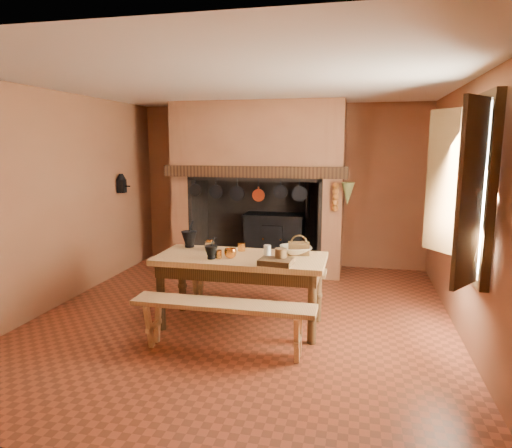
{
  "coord_description": "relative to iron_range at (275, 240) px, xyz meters",
  "views": [
    {
      "loc": [
        1.33,
        -5.18,
        2.1
      ],
      "look_at": [
        0.1,
        0.3,
        1.13
      ],
      "focal_mm": 32.0,
      "sensor_mm": 36.0,
      "label": 1
    }
  ],
  "objects": [
    {
      "name": "brass_mug_b",
      "position": [
        0.02,
        -2.43,
        0.41
      ],
      "size": [
        0.1,
        0.1,
        0.1
      ],
      "primitive_type": "cylinder",
      "rotation": [
        0.0,
        0.0,
        0.06
      ],
      "color": "orange",
      "rests_on": "work_table"
    },
    {
      "name": "ceiling",
      "position": [
        0.04,
        -2.45,
        2.32
      ],
      "size": [
        5.5,
        5.5,
        0.0
      ],
      "primitive_type": "plane",
      "rotation": [
        3.14,
        0.0,
        0.0
      ],
      "color": "silver",
      "rests_on": "back_wall"
    },
    {
      "name": "bench_front",
      "position": [
        0.08,
        -3.4,
        -0.08
      ],
      "size": [
        1.9,
        0.33,
        0.53
      ],
      "color": "tan",
      "rests_on": "floor"
    },
    {
      "name": "back_wall",
      "position": [
        0.04,
        0.3,
        0.92
      ],
      "size": [
        5.0,
        0.02,
        2.8
      ],
      "primitive_type": "cube",
      "color": "brown",
      "rests_on": "floor"
    },
    {
      "name": "wall_right",
      "position": [
        2.54,
        -2.45,
        0.92
      ],
      "size": [
        0.02,
        5.5,
        2.8
      ],
      "primitive_type": "cube",
      "color": "brown",
      "rests_on": "floor"
    },
    {
      "name": "glass_jar",
      "position": [
        0.39,
        -2.68,
        0.43
      ],
      "size": [
        0.11,
        0.11,
        0.15
      ],
      "primitive_type": "cylinder",
      "rotation": [
        0.0,
        0.0,
        0.39
      ],
      "color": "beige",
      "rests_on": "work_table"
    },
    {
      "name": "wall_front",
      "position": [
        0.04,
        -5.2,
        0.92
      ],
      "size": [
        5.0,
        0.02,
        2.8
      ],
      "primitive_type": "cube",
      "color": "brown",
      "rests_on": "floor"
    },
    {
      "name": "coffee_grinder",
      "position": [
        -0.36,
        -2.48,
        0.42
      ],
      "size": [
        0.16,
        0.14,
        0.17
      ],
      "rotation": [
        0.0,
        0.0,
        0.41
      ],
      "color": "#3D2913",
      "rests_on": "work_table"
    },
    {
      "name": "bench_back",
      "position": [
        0.08,
        -2.03,
        -0.09
      ],
      "size": [
        1.88,
        0.33,
        0.53
      ],
      "color": "tan",
      "rests_on": "floor"
    },
    {
      "name": "wicker_basket",
      "position": [
        0.72,
        -2.44,
        0.43
      ],
      "size": [
        0.27,
        0.21,
        0.24
      ],
      "rotation": [
        0.0,
        0.0,
        0.15
      ],
      "color": "#483115",
      "rests_on": "work_table"
    },
    {
      "name": "onion_string",
      "position": [
        1.04,
        -0.66,
        0.85
      ],
      "size": [
        0.12,
        0.1,
        0.46
      ],
      "primitive_type": null,
      "color": "#AE6820",
      "rests_on": "chimney_breast"
    },
    {
      "name": "brass_cup",
      "position": [
        -0.01,
        -2.79,
        0.41
      ],
      "size": [
        0.18,
        0.18,
        0.11
      ],
      "primitive_type": "imported",
      "rotation": [
        0.0,
        0.0,
        -0.39
      ],
      "color": "orange",
      "rests_on": "work_table"
    },
    {
      "name": "iron_range",
      "position": [
        0.0,
        0.0,
        0.0
      ],
      "size": [
        1.12,
        0.55,
        1.6
      ],
      "color": "black",
      "rests_on": "floor"
    },
    {
      "name": "mortar_small",
      "position": [
        -0.21,
        -2.88,
        0.44
      ],
      "size": [
        0.15,
        0.15,
        0.26
      ],
      "rotation": [
        0.0,
        0.0,
        0.35
      ],
      "color": "black",
      "rests_on": "work_table"
    },
    {
      "name": "work_table",
      "position": [
        0.08,
        -2.67,
        0.23
      ],
      "size": [
        1.94,
        0.86,
        0.84
      ],
      "color": "tan",
      "rests_on": "floor"
    },
    {
      "name": "wall_left",
      "position": [
        -2.46,
        -2.45,
        0.92
      ],
      "size": [
        0.02,
        5.5,
        2.8
      ],
      "primitive_type": "cube",
      "color": "brown",
      "rests_on": "floor"
    },
    {
      "name": "herb_bunch",
      "position": [
        1.22,
        -0.66,
        0.9
      ],
      "size": [
        0.2,
        0.2,
        0.35
      ],
      "primitive_type": "cone",
      "rotation": [
        3.14,
        0.0,
        0.0
      ],
      "color": "brown",
      "rests_on": "chimney_breast"
    },
    {
      "name": "hearth_pans",
      "position": [
        -1.01,
        -0.23,
        -0.39
      ],
      "size": [
        0.51,
        0.62,
        0.2
      ],
      "color": "orange",
      "rests_on": "floor"
    },
    {
      "name": "mortar_large",
      "position": [
        -0.67,
        -2.36,
        0.47
      ],
      "size": [
        0.2,
        0.2,
        0.34
      ],
      "rotation": [
        0.0,
        0.0,
        0.26
      ],
      "color": "black",
      "rests_on": "work_table"
    },
    {
      "name": "window",
      "position": [
        2.39,
        -2.85,
        1.22
      ],
      "size": [
        0.39,
        1.75,
        1.76
      ],
      "color": "white",
      "rests_on": "wall_right"
    },
    {
      "name": "wall_coffee_mill",
      "position": [
        -2.38,
        -0.9,
        1.03
      ],
      "size": [
        0.23,
        0.16,
        0.31
      ],
      "color": "black",
      "rests_on": "wall_left"
    },
    {
      "name": "mixing_bowl",
      "position": [
        0.68,
        -2.42,
        0.4
      ],
      "size": [
        0.47,
        0.47,
        0.09
      ],
      "primitive_type": "imported",
      "rotation": [
        0.0,
        0.0,
        0.39
      ],
      "color": "beige",
      "rests_on": "work_table"
    },
    {
      "name": "stoneware_crock",
      "position": [
        0.58,
        -2.89,
        0.44
      ],
      "size": [
        0.17,
        0.17,
        0.16
      ],
      "primitive_type": "cylinder",
      "rotation": [
        0.0,
        0.0,
        -0.4
      ],
      "color": "#52391E",
      "rests_on": "work_table"
    },
    {
      "name": "chimney_breast",
      "position": [
        -0.26,
        -0.14,
        1.33
      ],
      "size": [
        2.95,
        0.96,
        2.8
      ],
      "color": "brown",
      "rests_on": "floor"
    },
    {
      "name": "wooden_tray",
      "position": [
        0.54,
        -2.96,
        0.39
      ],
      "size": [
        0.38,
        0.29,
        0.06
      ],
      "primitive_type": "cube",
      "rotation": [
        0.0,
        0.0,
        -0.11
      ],
      "color": "#3D2913",
      "rests_on": "work_table"
    },
    {
      "name": "brass_mug_a",
      "position": [
        -0.15,
        -2.82,
        0.4
      ],
      "size": [
        0.1,
        0.1,
        0.09
      ],
      "primitive_type": "cylinder",
      "rotation": [
        0.0,
        0.0,
        -0.32
      ],
      "color": "orange",
      "rests_on": "work_table"
    },
    {
      "name": "floor",
      "position": [
        0.04,
        -2.45,
        -0.48
      ],
      "size": [
        5.5,
        5.5,
        0.0
      ],
      "primitive_type": "plane",
      "color": "brown",
      "rests_on": "ground"
    },
    {
      "name": "hanging_pans",
      "position": [
        -0.3,
        -0.64,
        0.88
      ],
      "size": [
        1.92,
        0.29,
        0.27
      ],
      "color": "black",
      "rests_on": "chimney_breast"
    }
  ]
}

